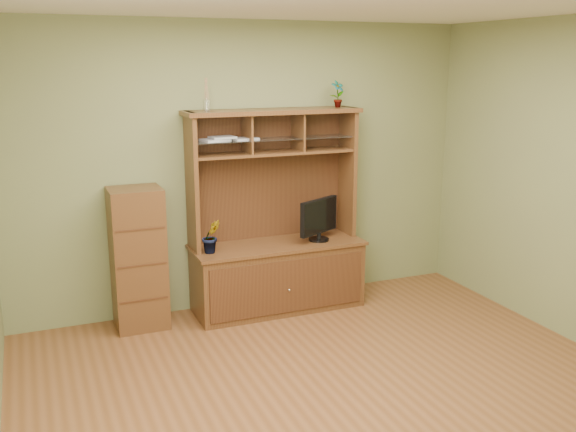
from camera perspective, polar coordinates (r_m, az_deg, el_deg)
room at (r=4.32m, az=4.92°, el=0.44°), size 4.54×4.04×2.74m
media_hutch at (r=6.13m, az=-1.02°, el=-3.53°), size 1.66×0.61×1.90m
monitor at (r=6.12m, az=2.77°, el=-0.25°), size 0.47×0.27×0.40m
orchid_plant at (r=5.78m, az=-6.84°, el=-1.80°), size 0.18×0.15×0.31m
top_plant at (r=6.21m, az=4.43°, el=10.78°), size 0.15×0.11×0.25m
reed_diffuser at (r=5.75m, az=-7.26°, el=10.35°), size 0.06×0.06×0.29m
magazines at (r=5.83m, az=-5.47°, el=6.85°), size 0.54×0.23×0.04m
side_cabinet at (r=5.82m, az=-13.17°, el=-3.70°), size 0.45×0.41×1.27m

